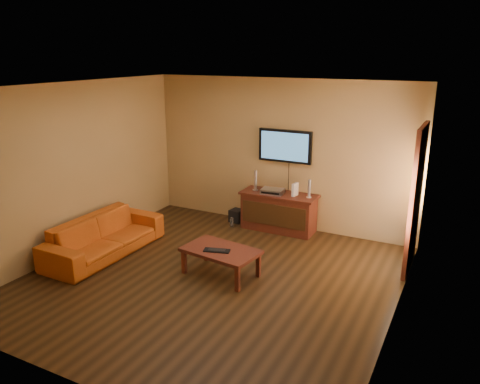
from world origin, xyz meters
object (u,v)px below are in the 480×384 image
Objects in this scene: subwoofer at (237,216)px; keyboard at (217,250)px; speaker_right at (309,189)px; television at (285,146)px; sofa at (104,230)px; av_receiver at (272,191)px; bottle at (232,222)px; game_console at (295,190)px; media_console at (279,212)px; coffee_table at (221,252)px; speaker_left at (255,181)px.

keyboard is at bearing -63.09° from subwoofer.
television is at bearing 159.36° from speaker_right.
av_receiver is at bearing -41.33° from sofa.
television reaches higher than keyboard.
television is 4.15× the size of subwoofer.
sofa is 2.37m from bottle.
game_console is at bearing -45.97° from sofa.
sofa is 2.02m from keyboard.
subwoofer reaches higher than bottle.
subwoofer is (-0.87, 0.04, -0.23)m from media_console.
speaker_right is at bearing 11.62° from game_console.
bottle is at bearing -169.78° from av_receiver.
speaker_right is 0.83× the size of av_receiver.
bottle is (-0.77, 1.78, -0.26)m from coffee_table.
subwoofer is at bearing 110.33° from keyboard.
sofa is at bearing -132.87° from media_console.
television is 3.41m from sofa.
television is 2.47× the size of keyboard.
av_receiver reaches higher than coffee_table.
keyboard is (-0.07, -2.35, -1.10)m from television.
media_console is at bearing 1.17° from speaker_left.
coffee_table is (-0.05, -2.05, 0.00)m from media_console.
av_receiver is at bearing -153.00° from media_console.
speaker_left is (-0.46, -0.01, 0.52)m from media_console.
speaker_right is at bearing 5.66° from subwoofer.
television is 2.54× the size of av_receiver.
game_console is (0.35, 2.05, 0.45)m from coffee_table.
coffee_table is at bearing -78.52° from speaker_left.
media_console is 0.90m from bottle.
media_console is 1.40× the size of television.
game_console is 1.36m from bottle.
subwoofer is (-0.41, 0.05, -0.75)m from speaker_left.
av_receiver is at bearing -0.10° from subwoofer.
media_console is at bearing 4.22° from subwoofer.
speaker_left is 1.15× the size of speaker_right.
speaker_right reaches higher than keyboard.
subwoofer is 1.17× the size of bottle.
coffee_table is (-0.05, -2.27, -1.16)m from television.
keyboard is (0.39, -2.12, -0.45)m from speaker_left.
bottle is (-1.13, -0.26, -0.71)m from game_console.
subwoofer is (-1.43, 0.02, -0.72)m from speaker_right.
coffee_table is 2.14m from speaker_left.
av_receiver is at bearing 90.96° from keyboard.
bottle is (-0.36, -0.25, -0.77)m from speaker_left.
television is 4.87× the size of bottle.
speaker_right reaches higher than game_console.
speaker_right reaches higher than media_console.
television reaches higher than av_receiver.
television is at bearing -39.44° from sofa.
game_console is at bearing 13.22° from bottle.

